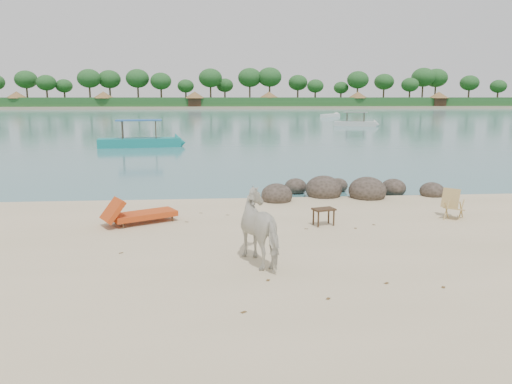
# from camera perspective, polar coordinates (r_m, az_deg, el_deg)

# --- Properties ---
(water) EXTENTS (400.00, 400.00, 0.00)m
(water) POSITION_cam_1_polar(r_m,az_deg,el_deg) (100.31, -4.07, 8.92)
(water) COLOR #3B7077
(water) RESTS_ON ground
(far_shore) EXTENTS (420.00, 90.00, 1.40)m
(far_shore) POSITION_cam_1_polar(r_m,az_deg,el_deg) (180.28, -4.44, 9.76)
(far_shore) COLOR tan
(far_shore) RESTS_ON ground
(far_scenery) EXTENTS (420.00, 18.00, 9.50)m
(far_scenery) POSITION_cam_1_polar(r_m,az_deg,el_deg) (146.95, -4.35, 10.75)
(far_scenery) COLOR #1E4C1E
(far_scenery) RESTS_ON ground
(boulders) EXTENTS (6.32, 2.85, 0.93)m
(boulders) POSITION_cam_1_polar(r_m,az_deg,el_deg) (17.25, 9.89, 0.11)
(boulders) COLOR #302820
(boulders) RESTS_ON ground
(cow) EXTENTS (1.37, 1.89, 1.45)m
(cow) POSITION_cam_1_polar(r_m,az_deg,el_deg) (10.11, 0.95, -4.24)
(cow) COLOR beige
(cow) RESTS_ON ground
(side_table) EXTENTS (0.64, 0.51, 0.45)m
(side_table) POSITION_cam_1_polar(r_m,az_deg,el_deg) (13.19, 7.73, -2.97)
(side_table) COLOR #331F14
(side_table) RESTS_ON ground
(lounge_chair) EXTENTS (2.19, 1.65, 0.63)m
(lounge_chair) POSITION_cam_1_polar(r_m,az_deg,el_deg) (13.68, -12.67, -2.27)
(lounge_chair) COLOR #BF4816
(lounge_chair) RESTS_ON ground
(deck_chair) EXTENTS (0.76, 0.76, 0.80)m
(deck_chair) POSITION_cam_1_polar(r_m,az_deg,el_deg) (14.81, 21.71, -1.44)
(deck_chair) COLOR tan
(deck_chair) RESTS_ON ground
(boat_near) EXTENTS (6.31, 2.12, 3.01)m
(boat_near) POSITION_cam_1_polar(r_m,az_deg,el_deg) (35.13, -13.23, 7.56)
(boat_near) COLOR #147C79
(boat_near) RESTS_ON water
(boat_mid) EXTENTS (5.51, 3.12, 2.66)m
(boat_mid) POSITION_cam_1_polar(r_m,az_deg,el_deg) (59.94, 11.32, 8.71)
(boat_mid) COLOR beige
(boat_mid) RESTS_ON water
(boat_far) EXTENTS (4.49, 4.79, 0.62)m
(boat_far) POSITION_cam_1_polar(r_m,az_deg,el_deg) (85.35, 8.50, 8.70)
(boat_far) COLOR silver
(boat_far) RESTS_ON water
(dead_leaves) EXTENTS (6.34, 6.98, 0.00)m
(dead_leaves) POSITION_cam_1_polar(r_m,az_deg,el_deg) (11.38, 2.50, -6.28)
(dead_leaves) COLOR brown
(dead_leaves) RESTS_ON ground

